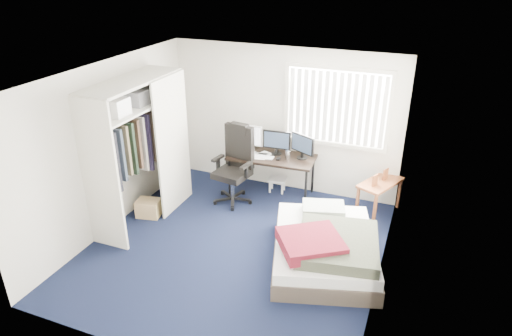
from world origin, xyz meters
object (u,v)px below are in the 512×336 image
Objects in this scene: nightstand at (380,185)px; bed at (325,247)px; office_chair at (235,172)px; desk at (272,154)px.

bed is (-0.48, -1.65, -0.22)m from nightstand.
office_chair reaches higher than bed.
desk is at bearing 129.59° from bed.
bed is at bearing -32.68° from office_chair.
office_chair is (-0.50, -0.44, -0.24)m from desk.
office_chair is 2.37m from nightstand.
nightstand is 1.73m from bed.
nightstand reaches higher than bed.
office_chair is at bearing -168.68° from nightstand.
desk is at bearing 41.09° from office_chair.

